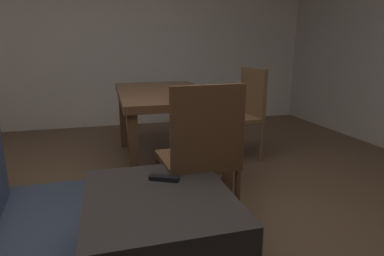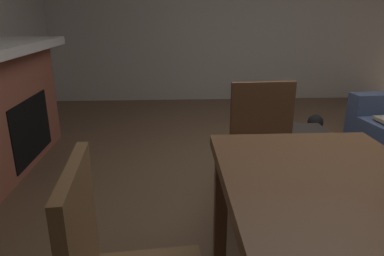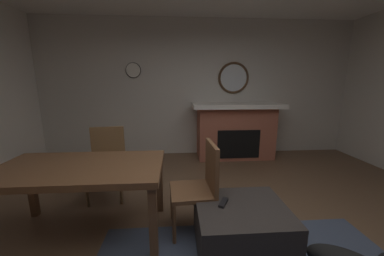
% 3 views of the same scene
% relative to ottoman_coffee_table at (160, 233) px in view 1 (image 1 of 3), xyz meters
% --- Properties ---
extents(wall_right_window_side, '(0.12, 6.38, 2.78)m').
position_rel_ottoman_coffee_table_xyz_m(wall_right_window_side, '(3.39, 0.08, 1.18)').
color(wall_right_window_side, white).
rests_on(wall_right_window_side, ground).
extents(ottoman_coffee_table, '(0.81, 0.71, 0.43)m').
position_rel_ottoman_coffee_table_xyz_m(ottoman_coffee_table, '(0.00, 0.00, 0.00)').
color(ottoman_coffee_table, '#2D2826').
rests_on(ottoman_coffee_table, ground).
extents(tv_remote, '(0.12, 0.16, 0.02)m').
position_rel_ottoman_coffee_table_xyz_m(tv_remote, '(0.16, -0.06, 0.23)').
color(tv_remote, black).
rests_on(tv_remote, ottoman_coffee_table).
extents(dining_table, '(1.57, 0.85, 0.74)m').
position_rel_ottoman_coffee_table_xyz_m(dining_table, '(1.51, -0.31, 0.44)').
color(dining_table, brown).
rests_on(dining_table, ground).
extents(dining_chair_south, '(0.48, 0.48, 0.93)m').
position_rel_ottoman_coffee_table_xyz_m(dining_chair_south, '(1.52, -1.13, 0.31)').
color(dining_chair_south, brown).
rests_on(dining_chair_south, ground).
extents(dining_chair_west, '(0.47, 0.47, 0.93)m').
position_rel_ottoman_coffee_table_xyz_m(dining_chair_west, '(0.33, -0.32, 0.31)').
color(dining_chair_west, brown).
rests_on(dining_chair_west, ground).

